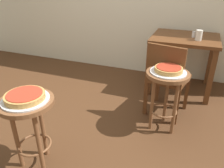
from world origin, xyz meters
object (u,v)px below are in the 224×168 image
stool_middle (166,87)px  pizza_foreground (25,96)px  stool_foreground (29,118)px  serving_plate_middle (168,72)px  cup_near_edge (199,35)px  serving_plate_foreground (26,100)px  condiment_shaker (194,34)px  dining_table (184,46)px  pizza_middle (169,69)px  wooden_chair (167,77)px

stool_middle → pizza_foreground: bearing=-135.2°
stool_foreground → serving_plate_middle: 1.29m
pizza_foreground → cup_near_edge: 2.10m
serving_plate_foreground → condiment_shaker: size_ratio=4.67×
serving_plate_middle → dining_table: (0.06, 0.99, -0.03)m
serving_plate_middle → cup_near_edge: 0.91m
stool_foreground → stool_middle: (0.91, 0.90, 0.00)m
serving_plate_middle → condiment_shaker: (0.16, 0.99, 0.14)m
pizza_foreground → dining_table: 2.13m
stool_foreground → condiment_shaker: condiment_shaker is taller
pizza_middle → cup_near_edge: (0.22, 0.87, 0.14)m
stool_middle → dining_table: 1.00m
condiment_shaker → wooden_chair: wooden_chair is taller
stool_foreground → pizza_middle: size_ratio=2.44×
stool_foreground → condiment_shaker: bearing=60.6°
wooden_chair → stool_middle: bearing=-82.7°
pizza_foreground → stool_middle: 1.29m
serving_plate_foreground → wooden_chair: 1.47m
stool_middle → pizza_middle: pizza_middle is taller
dining_table → condiment_shaker: 0.19m
serving_plate_foreground → cup_near_edge: (1.13, 1.77, 0.17)m
pizza_middle → condiment_shaker: size_ratio=3.50×
serving_plate_foreground → pizza_foreground: size_ratio=1.19×
stool_foreground → pizza_middle: pizza_middle is taller
serving_plate_foreground → stool_middle: size_ratio=0.55×
pizza_foreground → serving_plate_middle: size_ratio=0.85×
stool_foreground → serving_plate_middle: size_ratio=1.85×
pizza_middle → dining_table: 1.00m
stool_foreground → wooden_chair: (0.87, 1.17, -0.01)m
pizza_foreground → condiment_shaker: bearing=60.6°
condiment_shaker → serving_plate_middle: bearing=-99.0°
pizza_foreground → cup_near_edge: cup_near_edge is taller
stool_foreground → cup_near_edge: cup_near_edge is taller
cup_near_edge → stool_middle: bearing=-104.2°
pizza_foreground → wooden_chair: 1.47m
serving_plate_foreground → stool_foreground: bearing=0.0°
cup_near_edge → stool_foreground: bearing=-122.5°
stool_middle → condiment_shaker: bearing=81.0°
serving_plate_middle → stool_foreground: bearing=-135.2°
dining_table → pizza_middle: bearing=-93.7°
serving_plate_foreground → condiment_shaker: bearing=60.6°
cup_near_edge → wooden_chair: (-0.25, -0.60, -0.34)m
wooden_chair → serving_plate_foreground: bearing=-126.9°
cup_near_edge → condiment_shaker: (-0.06, 0.12, -0.02)m
pizza_middle → wooden_chair: bearing=97.3°
pizza_middle → cup_near_edge: bearing=75.8°
stool_foreground → wooden_chair: size_ratio=0.75×
serving_plate_foreground → serving_plate_middle: same height
condiment_shaker → wooden_chair: (-0.19, -0.73, -0.32)m
dining_table → wooden_chair: (-0.10, -0.73, -0.15)m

